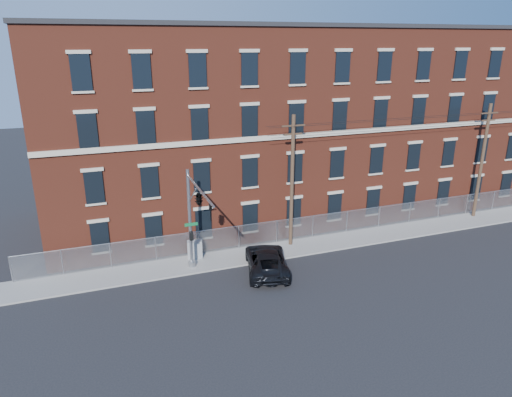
{
  "coord_description": "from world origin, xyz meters",
  "views": [
    {
      "loc": [
        -11.86,
        -24.58,
        15.03
      ],
      "look_at": [
        -1.43,
        4.0,
        4.75
      ],
      "focal_mm": 32.73,
      "sensor_mm": 36.0,
      "label": 1
    }
  ],
  "objects_px": {
    "traffic_signal_mast": "(197,206)",
    "pickup_truck": "(267,260)",
    "utility_cabinet": "(195,249)",
    "utility_pole_near": "(292,179)"
  },
  "relations": [
    {
      "from": "traffic_signal_mast",
      "to": "pickup_truck",
      "type": "bearing_deg",
      "value": 1.23
    },
    {
      "from": "pickup_truck",
      "to": "utility_cabinet",
      "type": "xyz_separation_m",
      "value": [
        -4.21,
        3.48,
        -0.01
      ]
    },
    {
      "from": "utility_cabinet",
      "to": "pickup_truck",
      "type": "bearing_deg",
      "value": -29.36
    },
    {
      "from": "utility_pole_near",
      "to": "utility_cabinet",
      "type": "distance_m",
      "value": 8.77
    },
    {
      "from": "utility_pole_near",
      "to": "pickup_truck",
      "type": "relative_size",
      "value": 1.74
    },
    {
      "from": "pickup_truck",
      "to": "utility_pole_near",
      "type": "bearing_deg",
      "value": -119.92
    },
    {
      "from": "utility_cabinet",
      "to": "utility_pole_near",
      "type": "bearing_deg",
      "value": 8.96
    },
    {
      "from": "traffic_signal_mast",
      "to": "utility_cabinet",
      "type": "relative_size",
      "value": 5.28
    },
    {
      "from": "pickup_truck",
      "to": "traffic_signal_mast",
      "type": "bearing_deg",
      "value": 15.98
    },
    {
      "from": "pickup_truck",
      "to": "utility_cabinet",
      "type": "bearing_deg",
      "value": -24.78
    }
  ]
}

